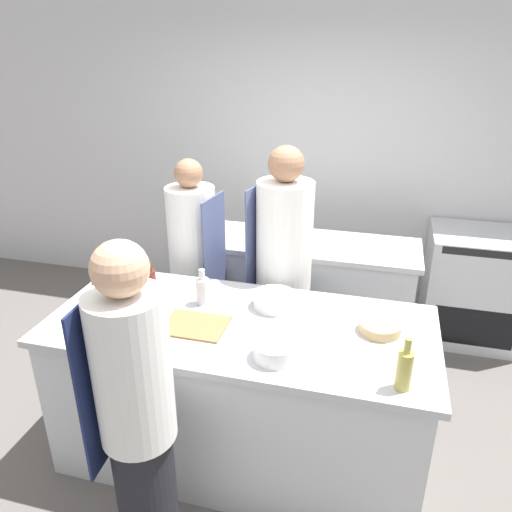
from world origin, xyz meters
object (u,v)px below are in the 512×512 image
(bottle_olive_oil, at_px, (99,311))
(bottle_cooking_oil, at_px, (404,369))
(chef_at_stove, at_px, (194,270))
(bowl_mixing_large, at_px, (275,300))
(bottle_wine, at_px, (150,279))
(bowl_prep_small, at_px, (275,350))
(oven_range, at_px, (473,286))
(chef_at_pass_far, at_px, (283,276))
(bottle_vinegar, at_px, (203,290))
(bowl_ceramic_blue, at_px, (380,327))
(bowl_wooden_salad, at_px, (108,297))
(chef_at_prep_near, at_px, (138,420))

(bottle_olive_oil, relative_size, bottle_cooking_oil, 1.08)
(chef_at_stove, height_order, bowl_mixing_large, chef_at_stove)
(bottle_wine, relative_size, bowl_mixing_large, 0.75)
(bottle_wine, bearing_deg, bowl_prep_small, -29.01)
(chef_at_stove, bearing_deg, oven_range, 123.03)
(chef_at_pass_far, xyz_separation_m, bottle_cooking_oil, (0.77, -1.05, 0.14))
(bottle_olive_oil, distance_m, bowl_mixing_large, 0.97)
(bottle_olive_oil, height_order, bottle_vinegar, bottle_olive_oil)
(oven_range, xyz_separation_m, bowl_mixing_large, (-1.34, -1.53, 0.50))
(bottle_cooking_oil, height_order, bowl_ceramic_blue, bottle_cooking_oil)
(bowl_wooden_salad, bearing_deg, bottle_wine, 50.77)
(bottle_wine, bearing_deg, bowl_ceramic_blue, -5.18)
(bottle_cooking_oil, xyz_separation_m, bowl_mixing_large, (-0.71, 0.57, -0.06))
(bottle_olive_oil, height_order, bowl_wooden_salad, bottle_olive_oil)
(bottle_cooking_oil, xyz_separation_m, bowl_ceramic_blue, (-0.11, 0.45, -0.08))
(bottle_olive_oil, bearing_deg, bowl_prep_small, -1.03)
(chef_at_stove, height_order, bottle_vinegar, chef_at_stove)
(chef_at_prep_near, height_order, chef_at_pass_far, chef_at_pass_far)
(oven_range, distance_m, chef_at_pass_far, 1.79)
(bowl_prep_small, xyz_separation_m, bowl_wooden_salad, (-1.07, 0.29, -0.01))
(bottle_wine, bearing_deg, bottle_vinegar, -11.46)
(oven_range, relative_size, bowl_wooden_salad, 5.43)
(bowl_prep_small, bearing_deg, chef_at_stove, 128.41)
(chef_at_pass_far, height_order, bottle_olive_oil, chef_at_pass_far)
(bottle_olive_oil, bearing_deg, oven_range, 42.60)
(chef_at_pass_far, height_order, bowl_ceramic_blue, chef_at_pass_far)
(chef_at_prep_near, xyz_separation_m, bottle_wine, (-0.41, 0.99, 0.14))
(oven_range, height_order, bowl_wooden_salad, bowl_wooden_salad)
(oven_range, height_order, bowl_prep_small, bowl_prep_small)
(bottle_vinegar, relative_size, bottle_wine, 1.19)
(chef_at_pass_far, distance_m, bottle_vinegar, 0.67)
(bottle_vinegar, relative_size, bowl_mixing_large, 0.89)
(chef_at_prep_near, distance_m, chef_at_pass_far, 1.51)
(oven_range, distance_m, bottle_olive_oil, 3.02)
(bowl_prep_small, bearing_deg, bowl_ceramic_blue, 37.54)
(chef_at_stove, relative_size, chef_at_pass_far, 0.92)
(chef_at_stove, distance_m, chef_at_pass_far, 0.68)
(bottle_wine, height_order, bottle_cooking_oil, bottle_cooking_oil)
(bowl_wooden_salad, bearing_deg, chef_at_prep_near, -53.38)
(oven_range, distance_m, chef_at_prep_near, 3.08)
(oven_range, relative_size, bottle_wine, 5.05)
(oven_range, bearing_deg, bottle_olive_oil, -137.40)
(oven_range, bearing_deg, bowl_prep_small, -121.16)
(bowl_mixing_large, xyz_separation_m, bowl_wooden_salad, (-0.96, -0.21, -0.01))
(chef_at_stove, xyz_separation_m, bottle_cooking_oil, (1.44, -1.14, 0.22))
(bowl_mixing_large, xyz_separation_m, bowl_prep_small, (0.11, -0.49, 0.00))
(bowl_prep_small, relative_size, bowl_ceramic_blue, 0.96)
(chef_at_pass_far, distance_m, bottle_olive_oil, 1.26)
(bowl_prep_small, height_order, bowl_ceramic_blue, bowl_prep_small)
(chef_at_pass_far, xyz_separation_m, bowl_mixing_large, (0.05, -0.48, 0.08))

